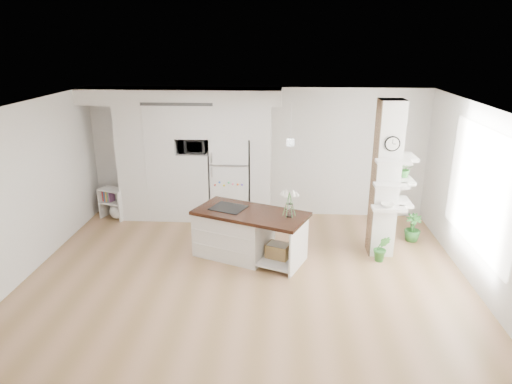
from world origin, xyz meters
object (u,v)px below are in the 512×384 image
refrigerator (231,178)px  bookshelf (115,205)px  kitchen_island (240,232)px  floor_plant_a (382,248)px

refrigerator → bookshelf: bearing=-175.5°
kitchen_island → refrigerator: bearing=123.7°
kitchen_island → floor_plant_a: kitchen_island is taller
kitchen_island → bookshelf: size_ratio=3.20×
refrigerator → floor_plant_a: size_ratio=3.60×
bookshelf → refrigerator: bearing=24.6°
refrigerator → kitchen_island: bearing=-78.7°
refrigerator → floor_plant_a: 3.40m
floor_plant_a → refrigerator: bearing=146.4°
bookshelf → floor_plant_a: 5.49m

